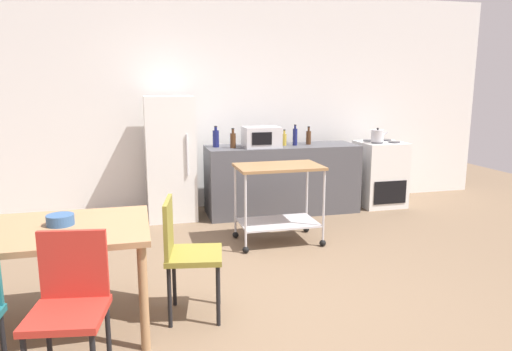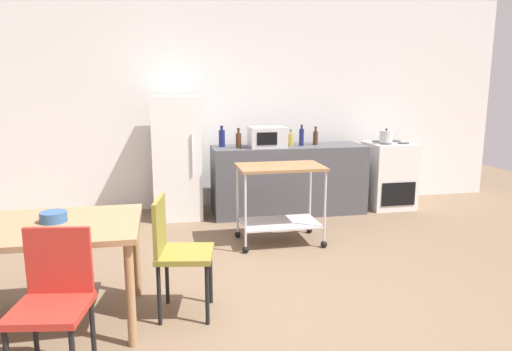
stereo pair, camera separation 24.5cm
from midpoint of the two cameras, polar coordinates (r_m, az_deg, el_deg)
ground_plane at (r=3.79m, az=0.02°, el=-15.59°), size 12.00×12.00×0.00m
back_wall at (r=6.54m, az=-7.09°, el=8.81°), size 8.40×0.12×2.90m
kitchen_counter at (r=6.26m, az=2.05°, el=-0.45°), size 2.00×0.64×0.90m
dining_table at (r=3.55m, az=-27.08°, el=-7.03°), size 1.50×0.90×0.75m
chair_olive at (r=3.51m, az=-10.58°, el=-8.77°), size 0.46×0.46×0.89m
chair_red at (r=2.93m, az=-23.93°, el=-13.76°), size 0.46×0.46×0.89m
stove_oven at (r=6.82m, az=13.77°, el=0.22°), size 0.60×0.61×0.92m
refrigerator at (r=6.05m, az=-11.49°, el=2.07°), size 0.60×0.63×1.55m
kitchen_cart at (r=5.03m, az=1.34°, el=-1.87°), size 0.91×0.57×0.85m
bottle_sparkling_water at (r=6.05m, az=-6.05°, el=4.51°), size 0.08×0.08×0.27m
bottle_sesame_oil at (r=5.94m, az=-3.99°, el=4.31°), size 0.07×0.07×0.25m
microwave at (r=6.00m, az=-0.51°, el=4.68°), size 0.46×0.35×0.26m
bottle_soy_sauce at (r=6.18m, az=2.30°, el=4.42°), size 0.06×0.06×0.21m
bottle_vinegar at (r=6.20m, az=3.62°, el=4.73°), size 0.06×0.06×0.27m
bottle_hot_sauce at (r=6.32m, az=5.28°, el=4.65°), size 0.07×0.07×0.24m
fruit_bowl at (r=3.53m, az=-24.47°, el=-4.93°), size 0.18×0.18×0.07m
kettle at (r=6.60m, az=13.48°, el=4.70°), size 0.24×0.17×0.19m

